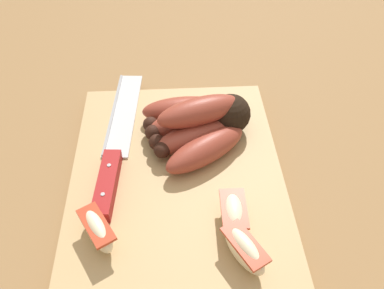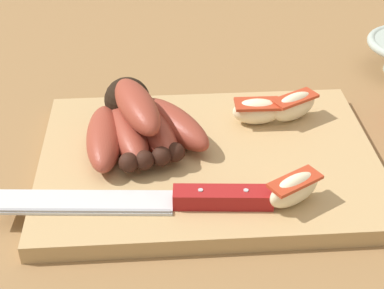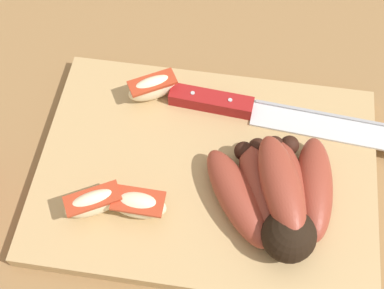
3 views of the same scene
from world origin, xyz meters
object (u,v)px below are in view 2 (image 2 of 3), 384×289
object	(u,v)px
chefs_knife	(175,199)
apple_wedge_far	(294,189)
apple_wedge_near	(257,111)
banana_bunch	(138,123)
apple_wedge_middle	(294,106)

from	to	relation	value
chefs_knife	apple_wedge_far	size ratio (longest dim) A/B	4.44
apple_wedge_near	apple_wedge_far	world-z (taller)	apple_wedge_far
banana_bunch	apple_wedge_near	bearing A→B (deg)	-168.96
apple_wedge_middle	apple_wedge_far	xyz separation A→B (m)	(0.03, 0.15, -0.00)
chefs_knife	apple_wedge_middle	world-z (taller)	apple_wedge_middle
apple_wedge_middle	banana_bunch	bearing A→B (deg)	9.97
chefs_knife	apple_wedge_near	distance (m)	0.18
banana_bunch	apple_wedge_near	distance (m)	0.15
banana_bunch	apple_wedge_far	world-z (taller)	banana_bunch
apple_wedge_middle	apple_wedge_far	distance (m)	0.16
apple_wedge_middle	chefs_knife	bearing A→B (deg)	44.41
chefs_knife	apple_wedge_far	bearing A→B (deg)	177.06
chefs_knife	apple_wedge_near	size ratio (longest dim) A/B	4.77
apple_wedge_middle	apple_wedge_near	bearing A→B (deg)	6.64
chefs_knife	apple_wedge_near	xyz separation A→B (m)	(-0.11, -0.14, 0.01)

